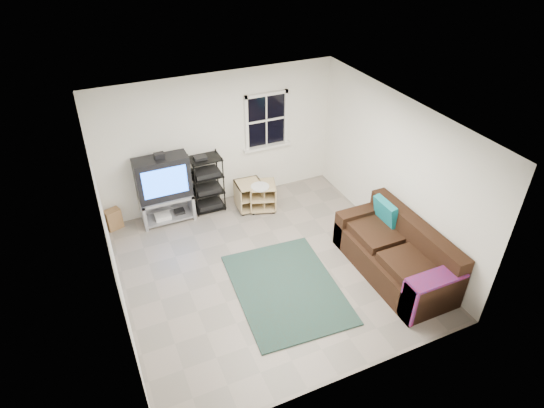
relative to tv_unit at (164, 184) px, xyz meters
name	(u,v)px	position (x,y,z in m)	size (l,w,h in m)	color
room	(266,124)	(2.14, 0.23, 0.70)	(4.60, 4.62, 4.60)	gray
tv_unit	(164,184)	(0.00, 0.00, 0.00)	(0.96, 0.48, 1.41)	#9A9AA2
av_rack	(207,187)	(0.81, 0.03, -0.27)	(0.58, 0.42, 1.16)	black
side_table_left	(248,194)	(1.54, -0.24, -0.47)	(0.51, 0.51, 0.57)	tan
side_table_right	(262,194)	(1.78, -0.36, -0.45)	(0.63, 0.63, 0.57)	tan
sofa	(396,255)	(3.02, -2.95, -0.43)	(0.96, 2.16, 0.99)	black
shag_rug	(286,288)	(1.25, -2.60, -0.76)	(1.55, 2.13, 0.03)	#312216
paper_bag	(114,219)	(-0.97, 0.12, -0.58)	(0.28, 0.18, 0.39)	olive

